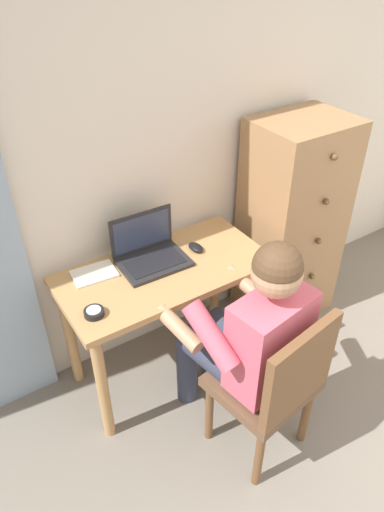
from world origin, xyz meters
name	(u,v)px	position (x,y,z in m)	size (l,w,h in m)	color
wall_back	(166,136)	(0.00, 2.20, 1.25)	(4.80, 0.05, 2.50)	beige
desk	(165,289)	(-0.23, 1.86, 0.60)	(1.06, 0.53, 0.72)	tan
dresser	(291,223)	(0.69, 1.93, 0.64)	(0.54, 0.46, 1.28)	#9E754C
chair	(275,383)	(-0.09, 1.16, 0.48)	(0.48, 0.46, 0.87)	brown
person_seated	(248,331)	(-0.11, 1.34, 0.66)	(0.59, 0.62, 1.18)	#33384C
laptop	(150,252)	(-0.25, 1.97, 0.77)	(0.35, 0.26, 0.24)	#232326
computer_mouse	(196,247)	(-0.01, 1.92, 0.74)	(0.06, 0.10, 0.03)	black
desk_clock	(94,312)	(-0.66, 1.74, 0.74)	(0.09, 0.09, 0.03)	black
notebook_pad	(94,274)	(-0.54, 2.01, 0.73)	(0.21, 0.15, 0.01)	silver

